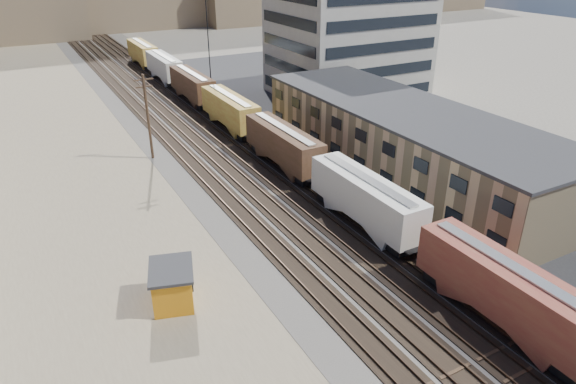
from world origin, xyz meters
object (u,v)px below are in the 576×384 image
freight_train (254,125)px  maintenance_shed (173,285)px  utility_pole_north (148,115)px  parked_car_blue (324,94)px

freight_train → maintenance_shed: bearing=-126.0°
utility_pole_north → parked_car_blue: size_ratio=1.75×
utility_pole_north → parked_car_blue: 34.33m
freight_train → utility_pole_north: utility_pole_north is taller
freight_train → parked_car_blue: freight_train is taller
utility_pole_north → maintenance_shed: utility_pole_north is taller
utility_pole_north → maintenance_shed: bearing=-102.5°
maintenance_shed → parked_car_blue: 54.80m
maintenance_shed → utility_pole_north: bearing=77.5°
utility_pole_north → parked_car_blue: (31.77, 12.22, -4.51)m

